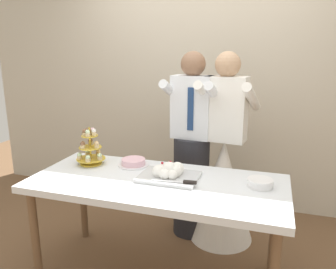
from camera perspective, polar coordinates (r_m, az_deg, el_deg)
The scene contains 8 objects.
rear_wall at distance 3.58m, azimuth 5.85°, elevation 10.81°, with size 5.20×0.10×2.90m, color beige.
dessert_table at distance 2.39m, azimuth -1.94°, elevation -9.53°, with size 1.80×0.80×0.78m.
cupcake_stand at distance 2.71m, azimuth -13.23°, elevation -2.45°, with size 0.23×0.23×0.31m.
main_cake_tray at distance 2.37m, azimuth 0.18°, elevation -6.61°, with size 0.44×0.31×0.12m.
plate_stack at distance 2.33m, azimuth 15.59°, elevation -8.01°, with size 0.18×0.18×0.05m.
round_cake at distance 2.65m, azimuth -5.98°, elevation -4.82°, with size 0.24×0.24×0.06m.
person_groom at distance 2.97m, azimuth 4.08°, elevation -3.72°, with size 0.50×0.52×1.66m.
person_bride at distance 2.97m, azimuth 9.45°, elevation -7.29°, with size 0.56×0.56×1.66m.
Camera 1 is at (0.74, -2.05, 1.67)m, focal length 35.40 mm.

